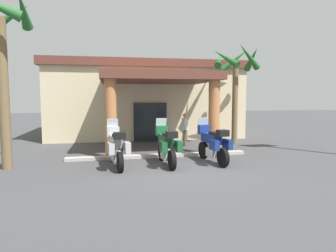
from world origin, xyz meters
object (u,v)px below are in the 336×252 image
palm_tree_roadside (0,42)px  palm_tree_near_portico (236,70)px  motorcycle_silver (116,147)px  motel_building (144,99)px  motorcycle_green (167,146)px  motorcycle_blue (213,144)px  pedestrian (185,127)px

palm_tree_roadside → palm_tree_near_portico: bearing=20.8°
motorcycle_silver → palm_tree_roadside: bearing=76.3°
motorcycle_silver → palm_tree_roadside: 5.03m
motel_building → motorcycle_silver: size_ratio=5.33×
motel_building → palm_tree_roadside: size_ratio=2.04×
motorcycle_green → palm_tree_roadside: size_ratio=0.38×
motorcycle_silver → palm_tree_roadside: (-3.62, 0.49, 3.45)m
motel_building → motorcycle_silver: motel_building is taller
palm_tree_roadside → motorcycle_blue: bearing=-4.1°
motel_building → pedestrian: (1.35, -5.14, -1.35)m
motel_building → palm_tree_near_portico: (4.15, -4.76, 1.51)m
motorcycle_blue → motorcycle_silver: bearing=82.9°
motorcycle_green → palm_tree_near_portico: palm_tree_near_portico is taller
motorcycle_blue → pedestrian: (0.01, 3.91, 0.23)m
motorcycle_green → motorcycle_silver: bearing=86.1°
motel_building → palm_tree_roadside: (-5.77, -8.54, 1.87)m
pedestrian → motorcycle_blue: bearing=103.5°
palm_tree_near_portico → palm_tree_roadside: 10.62m
palm_tree_near_portico → motorcycle_green: bearing=-136.5°
motel_building → palm_tree_near_portico: bearing=-47.6°
palm_tree_near_portico → pedestrian: bearing=-172.3°
palm_tree_roadside → motorcycle_silver: bearing=-7.6°
motel_building → pedestrian: motel_building is taller
motorcycle_green → pedestrian: 4.32m
motorcycle_green → pedestrian: pedestrian is taller
palm_tree_near_portico → motorcycle_blue: bearing=-123.2°
motorcycle_silver → motorcycle_blue: bearing=-96.5°
motorcycle_green → palm_tree_near_portico: 6.99m
pedestrian → palm_tree_roadside: palm_tree_roadside is taller
pedestrian → palm_tree_roadside: 8.52m
motorcycle_silver → motorcycle_blue: same height
motel_building → motorcycle_green: size_ratio=5.33×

